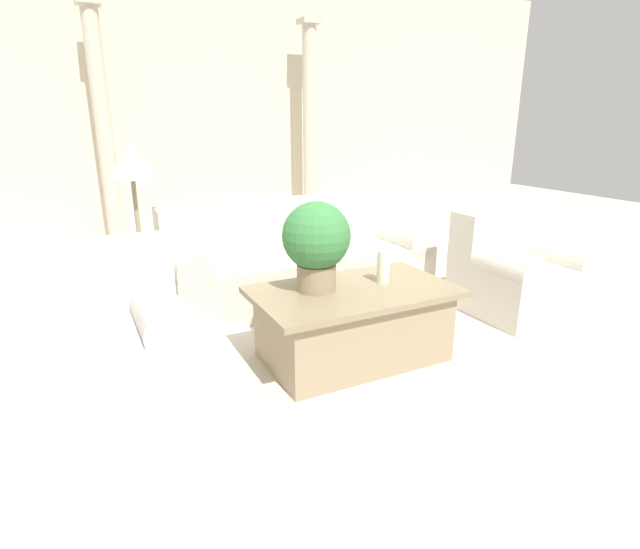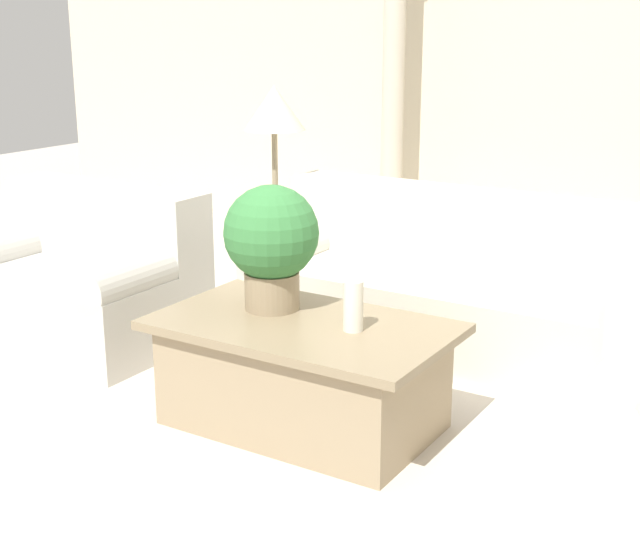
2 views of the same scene
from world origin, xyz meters
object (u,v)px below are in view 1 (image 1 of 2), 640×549
sofa_long (298,259)px  potted_plant (316,241)px  armchair (518,269)px  loveseat (60,341)px  coffee_table (353,323)px  floor_lamp (132,169)px

sofa_long → potted_plant: size_ratio=4.05×
potted_plant → armchair: bearing=2.6°
sofa_long → loveseat: size_ratio=1.72×
sofa_long → coffee_table: sofa_long is taller
sofa_long → potted_plant: (-0.41, -1.21, 0.48)m
loveseat → armchair: size_ratio=1.47×
coffee_table → potted_plant: potted_plant is taller
loveseat → potted_plant: bearing=-9.1°
sofa_long → armchair: 1.87m
loveseat → floor_lamp: floor_lamp is taller
sofa_long → coffee_table: 1.31m
coffee_table → floor_lamp: floor_lamp is taller
potted_plant → armchair: size_ratio=0.63×
sofa_long → loveseat: bearing=-153.1°
potted_plant → sofa_long: bearing=71.1°
loveseat → armchair: bearing=-2.6°
floor_lamp → armchair: floor_lamp is taller
sofa_long → armchair: (1.50, -1.12, 0.00)m
loveseat → floor_lamp: 1.50m
potted_plant → armchair: 1.97m
coffee_table → floor_lamp: (-1.12, 1.41, 0.93)m
loveseat → potted_plant: size_ratio=2.35×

